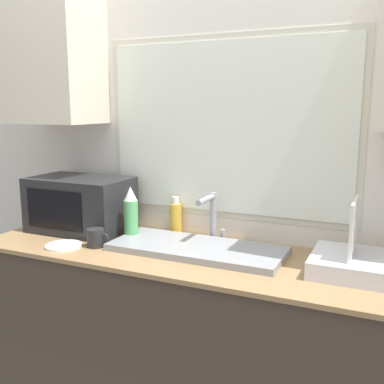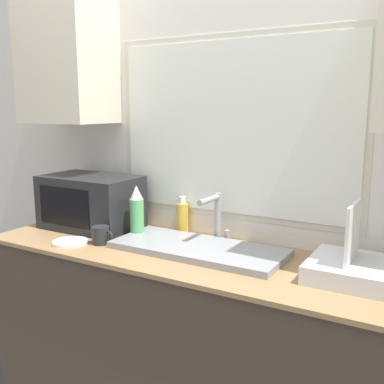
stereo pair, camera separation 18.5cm
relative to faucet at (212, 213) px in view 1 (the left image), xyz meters
The scene contains 10 objects.
countertop 0.62m from the faucet, 81.34° to the right, with size 2.10×0.61×0.91m.
wall_back 0.36m from the faucet, 74.44° to the left, with size 6.00×0.38×2.60m.
sink_basin 0.21m from the faucet, 91.50° to the right, with size 0.78×0.32×0.03m.
faucet is the anchor object (origin of this frame).
microwave 0.70m from the faucet, behind, with size 0.51×0.31×0.28m.
dish_rack 0.67m from the faucet, 13.06° to the right, with size 0.30×0.32×0.29m.
spray_bottle 0.39m from the faucet, 161.85° to the right, with size 0.07×0.07×0.26m.
soap_bottle 0.24m from the faucet, 164.64° to the left, with size 0.06×0.06×0.19m.
mug_near_sink 0.55m from the faucet, 147.54° to the right, with size 0.11×0.08×0.08m.
small_plate 0.70m from the faucet, 148.89° to the right, with size 0.17×0.17×0.01m.
Camera 1 is at (0.74, -1.43, 1.54)m, focal length 42.00 mm.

